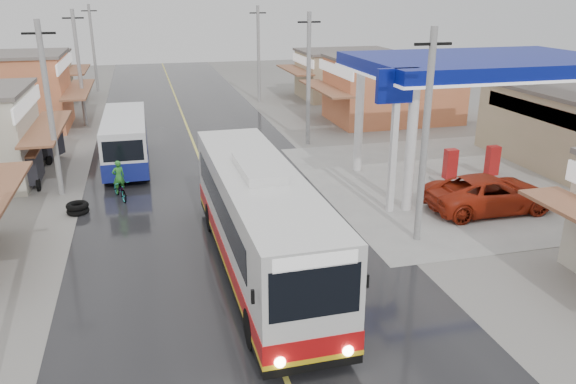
# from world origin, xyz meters

# --- Properties ---
(ground) EXTENTS (120.00, 120.00, 0.00)m
(ground) POSITION_xyz_m (0.00, 0.00, 0.00)
(ground) COLOR slate
(ground) RESTS_ON ground
(road) EXTENTS (12.00, 90.00, 0.02)m
(road) POSITION_xyz_m (0.00, 15.00, 0.01)
(road) COLOR black
(road) RESTS_ON ground
(centre_line) EXTENTS (0.15, 90.00, 0.01)m
(centre_line) POSITION_xyz_m (0.00, 15.00, 0.02)
(centre_line) COLOR #D8CC4C
(centre_line) RESTS_ON road
(shopfronts_right) EXTENTS (11.00, 44.00, 4.80)m
(shopfronts_right) POSITION_xyz_m (15.00, 12.00, 0.00)
(shopfronts_right) COLOR beige
(shopfronts_right) RESTS_ON ground
(utility_poles_left) EXTENTS (1.60, 50.00, 8.00)m
(utility_poles_left) POSITION_xyz_m (-7.00, 16.00, 0.00)
(utility_poles_left) COLOR gray
(utility_poles_left) RESTS_ON ground
(utility_poles_right) EXTENTS (1.60, 36.00, 8.00)m
(utility_poles_right) POSITION_xyz_m (7.00, 15.00, 0.00)
(utility_poles_right) COLOR gray
(utility_poles_right) RESTS_ON ground
(coach_bus) EXTENTS (2.92, 12.42, 3.87)m
(coach_bus) POSITION_xyz_m (0.56, -0.93, 1.86)
(coach_bus) COLOR silver
(coach_bus) RESTS_ON road
(second_bus) EXTENTS (2.29, 8.29, 2.75)m
(second_bus) POSITION_xyz_m (-3.97, 12.99, 1.48)
(second_bus) COLOR silver
(second_bus) RESTS_ON road
(jeepney) EXTENTS (5.73, 2.67, 1.59)m
(jeepney) POSITION_xyz_m (11.45, 2.02, 0.79)
(jeepney) COLOR #9D240F
(jeepney) RESTS_ON ground
(cyclist) EXTENTS (1.13, 1.87, 1.91)m
(cyclist) POSITION_xyz_m (-4.25, 7.56, 0.63)
(cyclist) COLOR black
(cyclist) RESTS_ON ground
(tricycle_near) EXTENTS (1.53, 2.31, 1.77)m
(tricycle_near) POSITION_xyz_m (-8.75, 10.64, 1.01)
(tricycle_near) COLOR #26262D
(tricycle_near) RESTS_ON ground
(tricycle_far) EXTENTS (1.93, 2.33, 1.52)m
(tricycle_far) POSITION_xyz_m (-8.41, 15.14, 0.87)
(tricycle_far) COLOR #26262D
(tricycle_far) RESTS_ON ground
(tyre_stack) EXTENTS (0.96, 0.96, 0.49)m
(tyre_stack) POSITION_xyz_m (-6.02, 6.18, 0.25)
(tyre_stack) COLOR black
(tyre_stack) RESTS_ON ground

